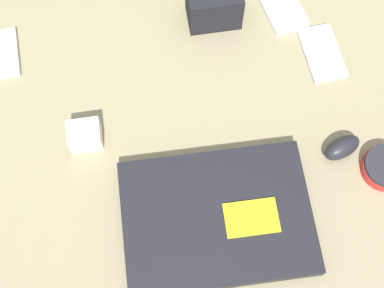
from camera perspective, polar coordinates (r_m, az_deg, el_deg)
name	(u,v)px	position (r m, az deg, el deg)	size (l,w,h in m)	color
ground_plane	(192,167)	(1.07, 0.00, -2.51)	(8.00, 8.00, 0.00)	#7A6651
couch_seat	(192,158)	(1.02, 0.00, -1.53)	(0.95, 0.80, 0.10)	#847A5B
laptop	(217,218)	(0.92, 2.70, -7.86)	(0.32, 0.24, 0.03)	black
computer_mouse	(342,148)	(0.99, 15.70, -0.37)	(0.08, 0.06, 0.04)	black
phone_silver	(283,10)	(1.13, 9.66, 13.92)	(0.09, 0.11, 0.01)	silver
phone_black	(3,54)	(1.12, -19.54, 9.04)	(0.07, 0.11, 0.01)	#B7B7BC
phone_small	(322,53)	(1.09, 13.70, 9.40)	(0.07, 0.13, 0.01)	#B7B7BC
camera_pouch	(214,5)	(1.08, 2.36, 14.56)	(0.10, 0.07, 0.08)	black
charger_brick	(85,135)	(0.98, -11.35, 0.92)	(0.06, 0.05, 0.04)	silver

